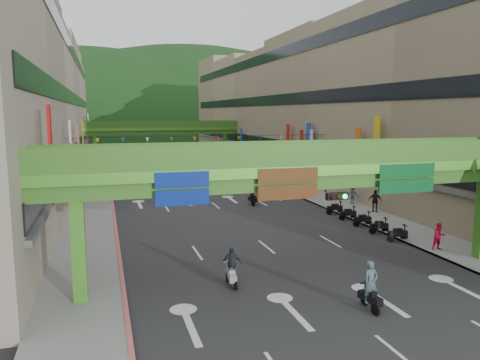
{
  "coord_description": "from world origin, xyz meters",
  "views": [
    {
      "loc": [
        -9.79,
        -15.26,
        8.52
      ],
      "look_at": [
        0.0,
        18.0,
        3.5
      ],
      "focal_mm": 35.0,
      "sensor_mm": 36.0,
      "label": 1
    }
  ],
  "objects": [
    {
      "name": "ground",
      "position": [
        0.0,
        0.0,
        0.0
      ],
      "size": [
        320.0,
        320.0,
        0.0
      ],
      "primitive_type": "plane",
      "color": "black",
      "rests_on": "ground"
    },
    {
      "name": "road_slab",
      "position": [
        0.0,
        50.0,
        0.01
      ],
      "size": [
        18.0,
        140.0,
        0.02
      ],
      "primitive_type": "cube",
      "color": "#28282B",
      "rests_on": "ground"
    },
    {
      "name": "sidewalk_left",
      "position": [
        -11.0,
        50.0,
        0.07
      ],
      "size": [
        4.0,
        140.0,
        0.15
      ],
      "primitive_type": "cube",
      "color": "gray",
      "rests_on": "ground"
    },
    {
      "name": "sidewalk_right",
      "position": [
        11.0,
        50.0,
        0.07
      ],
      "size": [
        4.0,
        140.0,
        0.15
      ],
      "primitive_type": "cube",
      "color": "gray",
      "rests_on": "ground"
    },
    {
      "name": "curb_left",
      "position": [
        -9.1,
        50.0,
        0.09
      ],
      "size": [
        0.2,
        140.0,
        0.18
      ],
      "primitive_type": "cube",
      "color": "#CC5959",
      "rests_on": "ground"
    },
    {
      "name": "curb_right",
      "position": [
        9.1,
        50.0,
        0.09
      ],
      "size": [
        0.2,
        140.0,
        0.18
      ],
      "primitive_type": "cube",
      "color": "gray",
      "rests_on": "ground"
    },
    {
      "name": "building_row_left",
      "position": [
        -18.93,
        50.0,
        9.46
      ],
      "size": [
        12.8,
        95.0,
        19.0
      ],
      "color": "#9E937F",
      "rests_on": "ground"
    },
    {
      "name": "building_row_right",
      "position": [
        18.93,
        50.0,
        9.46
      ],
      "size": [
        12.8,
        95.0,
        19.0
      ],
      "color": "gray",
      "rests_on": "ground"
    },
    {
      "name": "overpass_near",
      "position": [
        0.93,
        5.38,
        5.21
      ],
      "size": [
        28.0,
        12.27,
        7.1
      ],
      "color": "#4C9E2D",
      "rests_on": "ground"
    },
    {
      "name": "overpass_far",
      "position": [
        0.0,
        65.0,
        5.4
      ],
      "size": [
        28.0,
        2.2,
        7.1
      ],
      "color": "#4C9E2D",
      "rests_on": "ground"
    },
    {
      "name": "hill_left",
      "position": [
        -15.0,
        160.0,
        0.0
      ],
      "size": [
        168.0,
        140.0,
        112.0
      ],
      "primitive_type": "ellipsoid",
      "color": "#1C4419",
      "rests_on": "ground"
    },
    {
      "name": "hill_right",
      "position": [
        25.0,
        180.0,
        0.0
      ],
      "size": [
        208.0,
        176.0,
        128.0
      ],
      "primitive_type": "ellipsoid",
      "color": "#1C4419",
      "rests_on": "ground"
    },
    {
      "name": "bunting_string",
      "position": [
        0.0,
        30.0,
        5.96
      ],
      "size": [
        26.0,
        0.36,
        0.47
      ],
      "color": "black",
      "rests_on": "ground"
    },
    {
      "name": "scooter_rider_near",
      "position": [
        1.07,
        1.65,
        1.05
      ],
      "size": [
        0.73,
        1.6,
        2.21
      ],
      "color": "black",
      "rests_on": "ground"
    },
    {
      "name": "scooter_rider_mid",
      "position": [
        3.41,
        25.31,
        1.06
      ],
      "size": [
        0.97,
        1.57,
        2.06
      ],
      "color": "black",
      "rests_on": "ground"
    },
    {
      "name": "scooter_rider_left",
      "position": [
        -3.94,
        6.1,
        0.99
      ],
      "size": [
        1.0,
        1.6,
        1.99
      ],
      "color": "#999AA0",
      "rests_on": "ground"
    },
    {
      "name": "scooter_rider_far",
      "position": [
        -1.44,
        30.24,
        1.08
      ],
      "size": [
        0.93,
        1.6,
        2.12
      ],
      "color": "maroon",
      "rests_on": "ground"
    },
    {
      "name": "parked_scooter_row",
      "position": [
        8.8,
        15.16,
        0.52
      ],
      "size": [
        1.6,
        9.37,
        1.08
      ],
      "color": "black",
      "rests_on": "ground"
    },
    {
      "name": "car_silver",
      "position": [
        -5.34,
        42.23,
        0.68
      ],
      "size": [
        1.66,
        4.18,
        1.35
      ],
      "primitive_type": "imported",
      "rotation": [
        0.0,
        0.0,
        -0.06
      ],
      "color": "#B0B1B8",
      "rests_on": "ground"
    },
    {
      "name": "car_yellow",
      "position": [
        1.76,
        52.96,
        0.67
      ],
      "size": [
        2.05,
        4.09,
        1.34
      ],
      "primitive_type": "imported",
      "rotation": [
        0.0,
        0.0,
        0.12
      ],
      "color": "#BA830E",
      "rests_on": "ground"
    },
    {
      "name": "pedestrian_red",
      "position": [
        9.8,
        8.0,
        0.84
      ],
      "size": [
        0.83,
        0.66,
        1.68
      ],
      "primitive_type": "imported",
      "rotation": [
        0.0,
        0.0,
        -0.03
      ],
      "color": "red",
      "rests_on": "ground"
    },
    {
      "name": "pedestrian_dark",
      "position": [
        12.2,
        18.9,
        0.95
      ],
      "size": [
        1.19,
        0.98,
        1.89
      ],
      "primitive_type": "imported",
      "rotation": [
        0.0,
        0.0,
        -0.56
      ],
      "color": "black",
      "rests_on": "ground"
    },
    {
      "name": "pedestrian_blue",
      "position": [
        12.2,
        22.62,
        0.86
      ],
      "size": [
        0.96,
        0.83,
        1.73
      ],
      "primitive_type": "imported",
      "rotation": [
        0.0,
        0.0,
        2.67
      ],
      "color": "#2F3F5A",
      "rests_on": "ground"
    }
  ]
}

